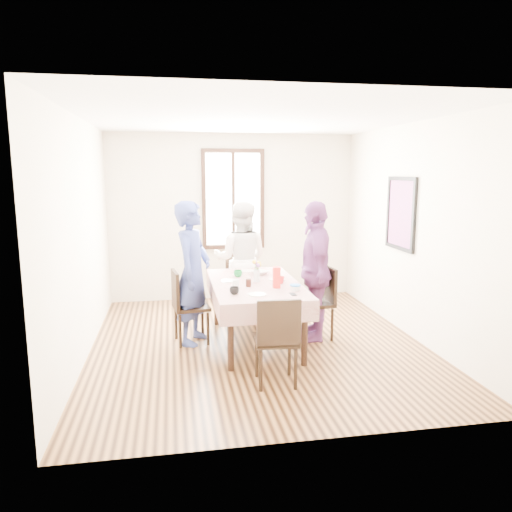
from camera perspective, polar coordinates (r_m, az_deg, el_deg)
The scene contains 31 objects.
ground at distance 6.08m, azimuth 0.13°, elevation -10.19°, with size 4.50×4.50×0.00m, color black.
back_wall at distance 7.97m, azimuth -2.71°, elevation 4.56°, with size 4.00×4.00×0.00m, color beige.
right_wall at distance 6.42m, azimuth 18.02°, elevation 2.79°, with size 4.50×4.50×0.00m, color beige.
window_frame at distance 7.93m, azimuth -2.71°, elevation 6.71°, with size 1.02×0.06×1.62m, color black.
window_pane at distance 7.94m, azimuth -2.72°, elevation 6.71°, with size 0.90×0.02×1.50m, color white.
art_poster at distance 6.65m, azimuth 16.75°, elevation 4.83°, with size 0.04×0.76×0.96m, color red.
dining_table at distance 5.97m, azimuth -0.08°, elevation -6.78°, with size 0.93×1.72×0.75m, color black.
tablecloth at distance 5.88m, azimuth -0.08°, elevation -3.22°, with size 1.05×1.84×0.01m, color #550606.
chair_left at distance 6.03m, azimuth -7.65°, elevation -5.93°, with size 0.42×0.42×0.91m, color black.
chair_right at distance 6.18m, azimuth 6.95°, elevation -5.53°, with size 0.42×0.42×0.91m, color black.
chair_far at distance 7.08m, azimuth -1.73°, elevation -3.45°, with size 0.42×0.42×0.91m, color black.
chair_near at distance 4.85m, azimuth 2.35°, elevation -9.83°, with size 0.42×0.42×0.91m, color black.
person_left at distance 5.93m, azimuth -7.54°, elevation -2.01°, with size 0.64×0.42×1.75m, color navy.
person_far at distance 6.98m, azimuth -1.72°, elevation -0.43°, with size 0.82×0.64×1.68m, color white.
person_right at distance 6.07m, azimuth 6.85°, elevation -1.74°, with size 1.02×0.43×1.74m, color #6F3570.
mug_black at distance 5.32m, azimuth -2.58°, elevation -4.11°, with size 0.11×0.11×0.08m, color black.
mug_flag at distance 5.84m, azimuth 2.96°, elevation -2.84°, with size 0.09×0.09×0.08m, color red.
mug_green at distance 6.19m, azimuth -2.15°, elevation -2.09°, with size 0.11×0.11×0.09m, color #0C7226.
serving_bowl at distance 6.33m, azimuth 0.46°, elevation -1.98°, with size 0.21×0.21×0.05m, color white.
juice_carton at distance 5.59m, azimuth 2.45°, elevation -2.55°, with size 0.08×0.08×0.25m, color red.
butter_tub at distance 5.51m, azimuth 4.65°, elevation -3.78°, with size 0.11×0.11×0.05m, color white.
jam_jar at distance 5.67m, azimuth -0.89°, elevation -3.18°, with size 0.07×0.07×0.09m, color black.
drinking_glass at distance 5.56m, azimuth -2.41°, elevation -3.37°, with size 0.08×0.08×0.11m, color silver.
smartphone at distance 5.33m, azimuth 4.40°, elevation -4.52°, with size 0.06×0.12×0.01m, color black.
flower_vase at distance 5.91m, azimuth 0.08°, elevation -2.35°, with size 0.08×0.08×0.15m, color silver.
plate_left at distance 5.96m, azimuth -3.19°, elevation -2.94°, with size 0.20×0.20×0.01m, color white.
plate_right at distance 6.03m, azimuth 2.50°, elevation -2.78°, with size 0.20×0.20×0.01m, color white.
plate_far at distance 6.54m, azimuth -1.16°, elevation -1.76°, with size 0.20×0.20×0.01m, color white.
plate_near at distance 5.30m, azimuth 0.15°, elevation -4.55°, with size 0.20×0.20×0.01m, color white.
butter_lid at distance 5.51m, azimuth 4.65°, elevation -3.44°, with size 0.12×0.12×0.01m, color blue.
flower_bunch at distance 5.88m, azimuth 0.08°, elevation -1.16°, with size 0.09×0.09×0.10m, color yellow, non-canonical shape.
Camera 1 is at (-1.00, -5.63, 2.09)m, focal length 33.87 mm.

